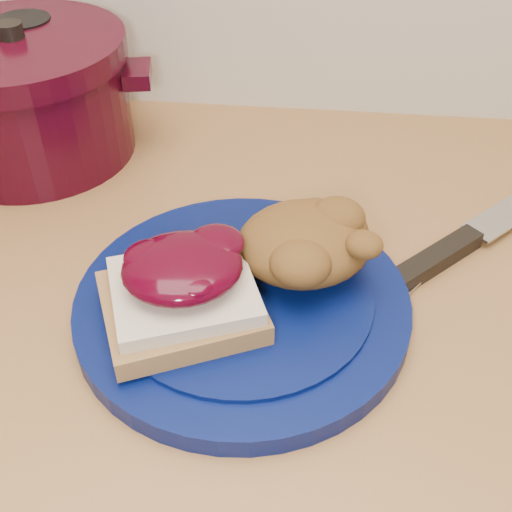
# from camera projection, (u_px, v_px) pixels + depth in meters

# --- Properties ---
(base_cabinet) EXTENTS (4.00, 0.60, 0.86)m
(base_cabinet) POSITION_uv_depth(u_px,v_px,m) (253.00, 492.00, 0.95)
(base_cabinet) COLOR beige
(base_cabinet) RESTS_ON floor
(plate) EXTENTS (0.37, 0.37, 0.02)m
(plate) POSITION_uv_depth(u_px,v_px,m) (242.00, 304.00, 0.57)
(plate) COLOR #050F47
(plate) RESTS_ON wood_countertop
(sandwich) EXTENTS (0.16, 0.15, 0.06)m
(sandwich) POSITION_uv_depth(u_px,v_px,m) (182.00, 289.00, 0.52)
(sandwich) COLOR olive
(sandwich) RESTS_ON plate
(stuffing_mound) EXTENTS (0.15, 0.14, 0.06)m
(stuffing_mound) POSITION_uv_depth(u_px,v_px,m) (304.00, 243.00, 0.56)
(stuffing_mound) COLOR brown
(stuffing_mound) RESTS_ON plate
(chef_knife) EXTENTS (0.24, 0.24, 0.02)m
(chef_knife) POSITION_uv_depth(u_px,v_px,m) (463.00, 242.00, 0.64)
(chef_knife) COLOR black
(chef_knife) RESTS_ON wood_countertop
(butter_knife) EXTENTS (0.12, 0.15, 0.00)m
(butter_knife) POSITION_uv_depth(u_px,v_px,m) (439.00, 258.00, 0.62)
(butter_knife) COLOR silver
(butter_knife) RESTS_ON wood_countertop
(dutch_oven) EXTENTS (0.29, 0.29, 0.16)m
(dutch_oven) POSITION_uv_depth(u_px,v_px,m) (27.00, 96.00, 0.74)
(dutch_oven) COLOR #310411
(dutch_oven) RESTS_ON wood_countertop
(pepper_grinder) EXTENTS (0.08, 0.08, 0.14)m
(pepper_grinder) POSITION_uv_depth(u_px,v_px,m) (36.00, 76.00, 0.77)
(pepper_grinder) COLOR black
(pepper_grinder) RESTS_ON wood_countertop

